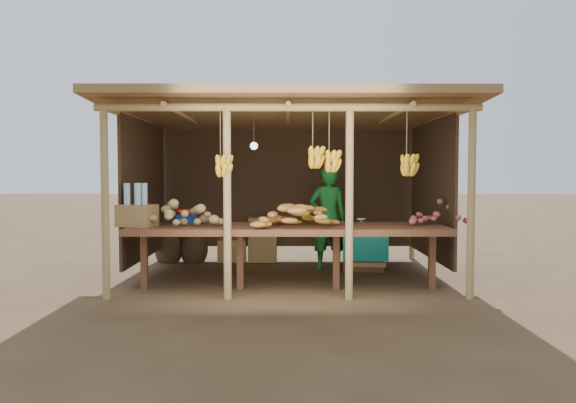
{
  "coord_description": "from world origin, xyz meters",
  "views": [
    {
      "loc": [
        -0.02,
        -7.91,
        1.46
      ],
      "look_at": [
        0.0,
        0.0,
        1.05
      ],
      "focal_mm": 35.0,
      "sensor_mm": 36.0,
      "label": 1
    }
  ],
  "objects": [
    {
      "name": "potato_heap",
      "position": [
        -1.29,
        -1.0,
        0.99
      ],
      "size": [
        1.26,
        1.0,
        0.37
      ],
      "primitive_type": null,
      "rotation": [
        0.0,
        0.0,
        -0.35
      ],
      "color": "olive",
      "rests_on": "counter"
    },
    {
      "name": "burlap_sacks",
      "position": [
        -1.74,
        1.17,
        0.27
      ],
      "size": [
        0.87,
        0.46,
        0.61
      ],
      "color": "#402D1E",
      "rests_on": "ground"
    },
    {
      "name": "onion_heap",
      "position": [
        1.9,
        -0.84,
        0.98
      ],
      "size": [
        0.88,
        0.58,
        0.36
      ],
      "primitive_type": null,
      "rotation": [
        0.0,
        0.0,
        0.1
      ],
      "color": "#AA5355",
      "rests_on": "counter"
    },
    {
      "name": "ground",
      "position": [
        0.0,
        0.0,
        0.0
      ],
      "size": [
        60.0,
        60.0,
        0.0
      ],
      "primitive_type": "plane",
      "color": "brown",
      "rests_on": "ground"
    },
    {
      "name": "banana_pile",
      "position": [
        0.03,
        -0.7,
        0.97
      ],
      "size": [
        0.69,
        0.49,
        0.35
      ],
      "primitive_type": null,
      "rotation": [
        0.0,
        0.0,
        0.19
      ],
      "color": "gold",
      "rests_on": "counter"
    },
    {
      "name": "tomato_basin",
      "position": [
        -1.37,
        -0.55,
        0.87
      ],
      "size": [
        0.34,
        0.34,
        0.18
      ],
      "rotation": [
        0.0,
        0.0,
        0.05
      ],
      "color": "navy",
      "rests_on": "counter"
    },
    {
      "name": "carton_stack",
      "position": [
        -0.57,
        1.13,
        0.32
      ],
      "size": [
        0.95,
        0.37,
        0.72
      ],
      "color": "olive",
      "rests_on": "ground"
    },
    {
      "name": "sweet_potato_heap",
      "position": [
        0.13,
        -1.18,
        0.98
      ],
      "size": [
        1.22,
        0.9,
        0.36
      ],
      "primitive_type": null,
      "rotation": [
        0.0,
        0.0,
        0.25
      ],
      "color": "#B3742E",
      "rests_on": "counter"
    },
    {
      "name": "tarp_crate",
      "position": [
        1.13,
        0.48,
        0.32
      ],
      "size": [
        0.72,
        0.64,
        0.79
      ],
      "color": "brown",
      "rests_on": "ground"
    },
    {
      "name": "stall_structure",
      "position": [
        0.05,
        -0.07,
        1.91
      ],
      "size": [
        4.7,
        3.5,
        2.43
      ],
      "color": "tan",
      "rests_on": "ground"
    },
    {
      "name": "vendor",
      "position": [
        0.61,
        0.51,
        0.78
      ],
      "size": [
        0.59,
        0.41,
        1.56
      ],
      "primitive_type": "imported",
      "rotation": [
        0.0,
        0.0,
        3.21
      ],
      "color": "#187028",
      "rests_on": "ground"
    },
    {
      "name": "bottle_box",
      "position": [
        -1.86,
        -1.04,
        1.0
      ],
      "size": [
        0.5,
        0.43,
        0.53
      ],
      "color": "olive",
      "rests_on": "counter"
    },
    {
      "name": "counter",
      "position": [
        0.0,
        -0.95,
        0.74
      ],
      "size": [
        3.9,
        1.05,
        0.8
      ],
      "color": "brown",
      "rests_on": "ground"
    }
  ]
}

